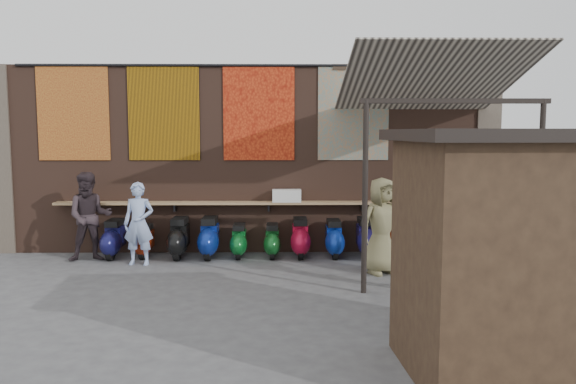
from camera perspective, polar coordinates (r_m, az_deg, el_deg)
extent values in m
plane|color=#474749|center=(9.84, -5.20, -9.20)|extent=(70.00, 70.00, 0.00)
cube|color=brown|center=(12.20, -4.32, 3.30)|extent=(10.00, 0.40, 4.00)
cube|color=#4C4238|center=(13.55, -26.88, 2.94)|extent=(0.50, 0.50, 4.00)
cube|color=#4C4238|center=(12.97, 19.31, 3.14)|extent=(0.50, 0.50, 4.00)
cube|color=#9E7A51|center=(11.91, -4.40, -1.11)|extent=(8.00, 0.32, 0.05)
cube|color=white|center=(11.84, -0.13, -0.38)|extent=(0.60, 0.28, 0.26)
cube|color=maroon|center=(12.72, -20.99, 7.54)|extent=(1.50, 0.02, 2.00)
cube|color=#C8800B|center=(12.20, -12.50, 7.87)|extent=(1.50, 0.02, 2.00)
cube|color=red|center=(11.96, -2.98, 8.05)|extent=(1.50, 0.02, 2.00)
cube|color=teal|center=(12.05, 6.66, 8.00)|extent=(1.50, 0.02, 2.00)
cylinder|color=black|center=(12.04, -4.47, 12.70)|extent=(9.50, 0.06, 0.06)
imported|color=#9BB2E2|center=(11.35, -14.92, -3.12)|extent=(0.62, 0.44, 1.63)
imported|color=#32272C|center=(11.97, -19.49, -2.37)|extent=(1.03, 0.89, 1.80)
imported|color=black|center=(11.02, 17.59, -3.29)|extent=(1.05, 0.58, 1.70)
imported|color=#535457|center=(9.24, 16.45, -4.53)|extent=(1.38, 1.26, 1.86)
imported|color=#837C53|center=(10.43, 9.52, -3.40)|extent=(1.02, 0.86, 1.77)
cube|color=black|center=(6.46, 22.47, -6.35)|extent=(2.41, 1.87, 2.51)
cube|color=black|center=(6.32, 22.95, 5.36)|extent=(2.71, 2.15, 0.12)
cube|color=gold|center=(7.17, 19.43, -0.47)|extent=(1.20, 0.11, 0.50)
cube|color=#473321|center=(7.32, 19.18, -7.50)|extent=(1.92, 0.22, 0.06)
cube|color=beige|center=(10.76, 14.28, 11.02)|extent=(3.20, 3.28, 0.97)
cube|color=#33261C|center=(12.34, 12.38, 12.28)|extent=(3.30, 0.08, 0.12)
cube|color=black|center=(9.29, 16.63, 8.85)|extent=(3.00, 0.08, 0.08)
cylinder|color=black|center=(9.03, 7.82, -0.59)|extent=(0.09, 0.09, 3.10)
cylinder|color=black|center=(9.84, 24.15, -0.52)|extent=(0.09, 0.09, 3.10)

